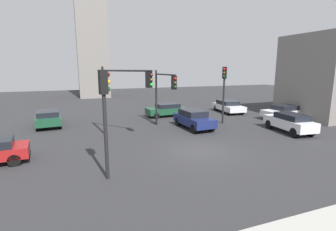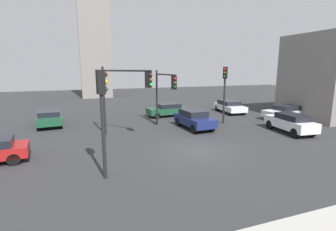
# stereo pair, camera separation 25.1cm
# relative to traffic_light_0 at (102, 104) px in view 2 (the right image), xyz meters

# --- Properties ---
(ground_plane) EXTENTS (92.26, 92.26, 0.00)m
(ground_plane) POSITION_rel_traffic_light_0_xyz_m (5.55, 1.97, -3.33)
(ground_plane) COLOR #2D2D30
(traffic_light_0) EXTENTS (0.48, 0.38, 4.74)m
(traffic_light_0) POSITION_rel_traffic_light_0_xyz_m (0.00, 0.00, 0.00)
(traffic_light_0) COLOR black
(traffic_light_0) RESTS_ON ground_plane
(traffic_light_1) EXTENTS (0.50, 3.87, 4.63)m
(traffic_light_1) POSITION_rel_traffic_light_0_xyz_m (5.57, 8.04, -0.04)
(traffic_light_1) COLOR black
(traffic_light_1) RESTS_ON ground_plane
(traffic_light_2) EXTENTS (0.47, 0.46, 4.91)m
(traffic_light_2) POSITION_rel_traffic_light_0_xyz_m (10.91, 7.80, 0.11)
(traffic_light_2) COLOR black
(traffic_light_2) RESTS_ON ground_plane
(traffic_light_3) EXTENTS (2.82, 3.25, 4.91)m
(traffic_light_3) POSITION_rel_traffic_light_0_xyz_m (2.03, 6.01, 0.21)
(traffic_light_3) COLOR black
(traffic_light_3) RESTS_ON ground_plane
(car_0) EXTENTS (2.24, 4.22, 1.34)m
(car_0) POSITION_rel_traffic_light_0_xyz_m (-3.40, 11.94, -2.60)
(car_0) COLOR #19472D
(car_0) RESTS_ON ground_plane
(car_1) EXTENTS (2.29, 4.35, 1.31)m
(car_1) POSITION_rel_traffic_light_0_xyz_m (14.50, 12.27, -2.63)
(car_1) COLOR silver
(car_1) RESTS_ON ground_plane
(car_2) EXTENTS (2.02, 4.10, 1.49)m
(car_2) POSITION_rel_traffic_light_0_xyz_m (7.68, 7.02, -2.53)
(car_2) COLOR navy
(car_2) RESTS_ON ground_plane
(car_3) EXTENTS (4.41, 2.10, 1.34)m
(car_3) POSITION_rel_traffic_light_0_xyz_m (17.41, 7.28, -2.61)
(car_3) COLOR silver
(car_3) RESTS_ON ground_plane
(car_4) EXTENTS (4.00, 1.95, 1.29)m
(car_4) POSITION_rel_traffic_light_0_xyz_m (7.35, 12.54, -2.64)
(car_4) COLOR #19472D
(car_4) RESTS_ON ground_plane
(car_6) EXTENTS (2.08, 4.24, 1.45)m
(car_6) POSITION_rel_traffic_light_0_xyz_m (13.95, 3.37, -2.54)
(car_6) COLOR silver
(car_6) RESTS_ON ground_plane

